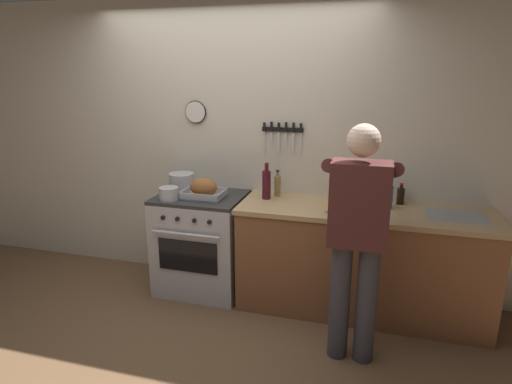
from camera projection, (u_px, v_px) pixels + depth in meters
ground_plane at (179, 355)px, 3.13m from camera, size 8.00×8.00×0.00m
wall_back at (236, 145)px, 4.03m from camera, size 6.00×0.13×2.60m
counter_block at (362, 260)px, 3.61m from camera, size 2.03×0.65×0.90m
stove at (202, 243)px, 3.98m from camera, size 0.76×0.67×0.90m
person_cook at (358, 231)px, 2.88m from camera, size 0.51×0.63×1.66m
roasting_pan at (204, 189)px, 3.77m from camera, size 0.35×0.26×0.18m
stock_pot at (182, 182)px, 3.97m from camera, size 0.23×0.23×0.17m
saucepan at (169, 194)px, 3.72m from camera, size 0.17×0.17×0.11m
cutting_board at (349, 209)px, 3.46m from camera, size 0.36×0.24×0.02m
bottle_cooking_oil at (332, 189)px, 3.67m from camera, size 0.07×0.07×0.27m
bottle_soy_sauce at (401, 195)px, 3.60m from camera, size 0.06×0.06×0.18m
bottle_wine_red at (266, 184)px, 3.73m from camera, size 0.07×0.07×0.32m
bottle_dish_soap at (389, 196)px, 3.48m from camera, size 0.06×0.06×0.24m
bottle_vinegar at (277, 185)px, 3.82m from camera, size 0.06×0.06×0.23m
bottle_olive_oil at (354, 187)px, 3.69m from camera, size 0.07×0.07×0.28m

